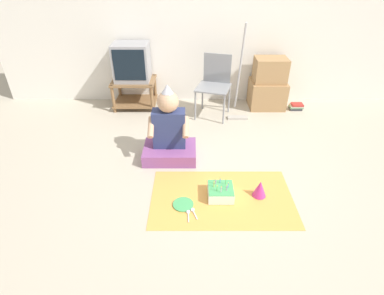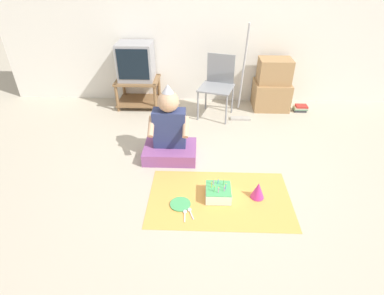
{
  "view_description": "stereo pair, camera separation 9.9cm",
  "coord_description": "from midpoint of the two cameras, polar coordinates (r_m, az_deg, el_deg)",
  "views": [
    {
      "loc": [
        -0.35,
        -2.25,
        1.93
      ],
      "look_at": [
        -0.34,
        0.21,
        0.35
      ],
      "focal_mm": 28.0,
      "sensor_mm": 36.0,
      "label": 1
    },
    {
      "loc": [
        -0.25,
        -2.25,
        1.93
      ],
      "look_at": [
        -0.34,
        0.21,
        0.35
      ],
      "focal_mm": 28.0,
      "sensor_mm": 36.0,
      "label": 2
    }
  ],
  "objects": [
    {
      "name": "cardboard_box_stack",
      "position": [
        4.6,
        15.64,
        11.15
      ],
      "size": [
        0.51,
        0.44,
        0.73
      ],
      "color": "#A87F51",
      "rests_on": "ground_plane"
    },
    {
      "name": "ground_plane",
      "position": [
        2.98,
        7.38,
        -8.02
      ],
      "size": [
        16.0,
        16.0,
        0.0
      ],
      "primitive_type": "plane",
      "color": "#BCB29E"
    },
    {
      "name": "wall_back",
      "position": [
        4.52,
        6.4,
        24.16
      ],
      "size": [
        6.4,
        0.06,
        2.55
      ],
      "color": "white",
      "rests_on": "ground_plane"
    },
    {
      "name": "party_cloth",
      "position": [
        2.88,
        6.26,
        -9.6
      ],
      "size": [
        1.34,
        0.81,
        0.01
      ],
      "color": "#EFA84C",
      "rests_on": "ground_plane"
    },
    {
      "name": "folding_chair",
      "position": [
        4.2,
        5.66,
        12.35
      ],
      "size": [
        0.54,
        0.53,
        0.83
      ],
      "color": "gray",
      "rests_on": "ground_plane"
    },
    {
      "name": "paper_plate",
      "position": [
        2.8,
        -1.2,
        -10.72
      ],
      "size": [
        0.19,
        0.19,
        0.01
      ],
      "color": "#4CB266",
      "rests_on": "party_cloth"
    },
    {
      "name": "tv_stand",
      "position": [
        4.6,
        -9.52,
        10.76
      ],
      "size": [
        0.62,
        0.49,
        0.41
      ],
      "color": "olive",
      "rests_on": "ground_plane"
    },
    {
      "name": "plastic_spoon_near",
      "position": [
        2.73,
        0.68,
        -11.98
      ],
      "size": [
        0.06,
        0.14,
        0.01
      ],
      "color": "white",
      "rests_on": "party_cloth"
    },
    {
      "name": "plastic_spoon_far",
      "position": [
        2.71,
        -0.28,
        -12.36
      ],
      "size": [
        0.04,
        0.15,
        0.01
      ],
      "color": "white",
      "rests_on": "party_cloth"
    },
    {
      "name": "book_pile",
      "position": [
        4.73,
        20.53,
        7.03
      ],
      "size": [
        0.2,
        0.13,
        0.09
      ],
      "color": "#333338",
      "rests_on": "ground_plane"
    },
    {
      "name": "dust_mop",
      "position": [
        4.2,
        10.19,
        10.47
      ],
      "size": [
        0.28,
        0.39,
        1.27
      ],
      "color": "#B2ADA3",
      "rests_on": "ground_plane"
    },
    {
      "name": "tv",
      "position": [
        4.48,
        -9.99,
        15.86
      ],
      "size": [
        0.49,
        0.42,
        0.51
      ],
      "color": "#99999E",
      "rests_on": "tv_stand"
    },
    {
      "name": "birthday_cake",
      "position": [
        2.85,
        6.04,
        -8.52
      ],
      "size": [
        0.24,
        0.24,
        0.18
      ],
      "color": "white",
      "rests_on": "party_cloth"
    },
    {
      "name": "party_hat_blue",
      "position": [
        2.9,
        13.44,
        -7.92
      ],
      "size": [
        0.13,
        0.13,
        0.17
      ],
      "color": "#CC338C",
      "rests_on": "party_cloth"
    },
    {
      "name": "person_seated",
      "position": [
        3.28,
        -3.43,
        2.46
      ],
      "size": [
        0.58,
        0.42,
        0.85
      ],
      "color": "#8C4C8C",
      "rests_on": "ground_plane"
    }
  ]
}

